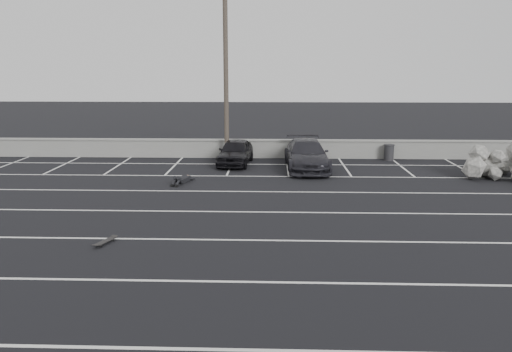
{
  "coord_description": "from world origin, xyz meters",
  "views": [
    {
      "loc": [
        0.2,
        -14.33,
        5.16
      ],
      "look_at": [
        -0.43,
        4.53,
        1.0
      ],
      "focal_mm": 35.0,
      "sensor_mm": 36.0,
      "label": 1
    }
  ],
  "objects_px": {
    "person": "(184,177)",
    "skateboard": "(105,241)",
    "car_right": "(307,155)",
    "trash_bin": "(389,152)",
    "car_left": "(235,152)",
    "utility_pole": "(226,70)"
  },
  "relations": [
    {
      "from": "car_right",
      "to": "trash_bin",
      "type": "bearing_deg",
      "value": 26.4
    },
    {
      "from": "car_left",
      "to": "skateboard",
      "type": "height_order",
      "value": "car_left"
    },
    {
      "from": "trash_bin",
      "to": "person",
      "type": "relative_size",
      "value": 0.39
    },
    {
      "from": "car_left",
      "to": "car_right",
      "type": "height_order",
      "value": "car_right"
    },
    {
      "from": "utility_pole",
      "to": "trash_bin",
      "type": "distance_m",
      "value": 10.13
    },
    {
      "from": "trash_bin",
      "to": "skateboard",
      "type": "relative_size",
      "value": 1.12
    },
    {
      "from": "car_left",
      "to": "trash_bin",
      "type": "bearing_deg",
      "value": 14.45
    },
    {
      "from": "person",
      "to": "skateboard",
      "type": "bearing_deg",
      "value": -82.4
    },
    {
      "from": "car_right",
      "to": "skateboard",
      "type": "xyz_separation_m",
      "value": [
        -6.69,
        -11.28,
        -0.67
      ]
    },
    {
      "from": "person",
      "to": "skateboard",
      "type": "xyz_separation_m",
      "value": [
        -0.92,
        -8.21,
        -0.14
      ]
    },
    {
      "from": "car_right",
      "to": "trash_bin",
      "type": "relative_size",
      "value": 5.68
    },
    {
      "from": "trash_bin",
      "to": "person",
      "type": "bearing_deg",
      "value": -151.83
    },
    {
      "from": "skateboard",
      "to": "person",
      "type": "bearing_deg",
      "value": 104.59
    },
    {
      "from": "car_right",
      "to": "trash_bin",
      "type": "xyz_separation_m",
      "value": [
        4.77,
        2.58,
        -0.28
      ]
    },
    {
      "from": "utility_pole",
      "to": "skateboard",
      "type": "xyz_separation_m",
      "value": [
        -2.39,
        -13.66,
        -4.88
      ]
    },
    {
      "from": "car_right",
      "to": "person",
      "type": "relative_size",
      "value": 2.22
    },
    {
      "from": "car_right",
      "to": "skateboard",
      "type": "distance_m",
      "value": 13.13
    },
    {
      "from": "trash_bin",
      "to": "car_right",
      "type": "bearing_deg",
      "value": -151.64
    },
    {
      "from": "car_left",
      "to": "trash_bin",
      "type": "distance_m",
      "value": 8.62
    },
    {
      "from": "car_right",
      "to": "utility_pole",
      "type": "height_order",
      "value": "utility_pole"
    },
    {
      "from": "skateboard",
      "to": "trash_bin",
      "type": "bearing_deg",
      "value": 71.36
    },
    {
      "from": "trash_bin",
      "to": "skateboard",
      "type": "distance_m",
      "value": 17.99
    }
  ]
}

